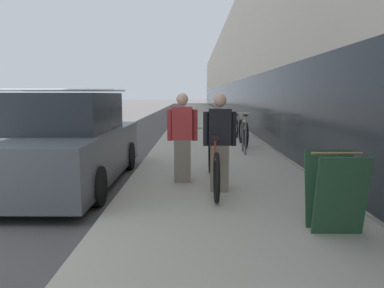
{
  "coord_description": "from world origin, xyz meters",
  "views": [
    {
      "loc": [
        4.25,
        -3.56,
        1.65
      ],
      "look_at": [
        4.14,
        14.44,
        -0.76
      ],
      "focal_mm": 35.0,
      "sensor_mm": 36.0,
      "label": 1
    }
  ],
  "objects_px": {
    "bike_rack_hoop": "(244,134)",
    "sandwich_board_sign": "(335,192)",
    "tandem_bicycle": "(213,163)",
    "parked_sedan_curbside": "(68,144)",
    "person_bystander": "(182,138)",
    "cruiser_bike_middle": "(235,127)",
    "person_rider": "(220,143)",
    "cruiser_bike_farthest": "(228,121)",
    "cruiser_bike_nearest": "(243,132)"
  },
  "relations": [
    {
      "from": "bike_rack_hoop",
      "to": "sandwich_board_sign",
      "type": "distance_m",
      "value": 5.61
    },
    {
      "from": "tandem_bicycle",
      "to": "parked_sedan_curbside",
      "type": "distance_m",
      "value": 2.67
    },
    {
      "from": "person_bystander",
      "to": "parked_sedan_curbside",
      "type": "relative_size",
      "value": 0.34
    },
    {
      "from": "person_bystander",
      "to": "sandwich_board_sign",
      "type": "height_order",
      "value": "person_bystander"
    },
    {
      "from": "cruiser_bike_middle",
      "to": "sandwich_board_sign",
      "type": "xyz_separation_m",
      "value": [
        0.08,
        -9.51,
        0.1
      ]
    },
    {
      "from": "tandem_bicycle",
      "to": "cruiser_bike_middle",
      "type": "distance_m",
      "value": 7.5
    },
    {
      "from": "person_rider",
      "to": "parked_sedan_curbside",
      "type": "distance_m",
      "value": 2.84
    },
    {
      "from": "tandem_bicycle",
      "to": "person_rider",
      "type": "xyz_separation_m",
      "value": [
        0.08,
        -0.36,
        0.38
      ]
    },
    {
      "from": "cruiser_bike_farthest",
      "to": "sandwich_board_sign",
      "type": "relative_size",
      "value": 1.99
    },
    {
      "from": "tandem_bicycle",
      "to": "parked_sedan_curbside",
      "type": "relative_size",
      "value": 0.61
    },
    {
      "from": "cruiser_bike_middle",
      "to": "sandwich_board_sign",
      "type": "height_order",
      "value": "sandwich_board_sign"
    },
    {
      "from": "person_rider",
      "to": "sandwich_board_sign",
      "type": "height_order",
      "value": "person_rider"
    },
    {
      "from": "cruiser_bike_nearest",
      "to": "cruiser_bike_farthest",
      "type": "xyz_separation_m",
      "value": [
        -0.06,
        4.52,
        -0.01
      ]
    },
    {
      "from": "tandem_bicycle",
      "to": "sandwich_board_sign",
      "type": "relative_size",
      "value": 3.08
    },
    {
      "from": "bike_rack_hoop",
      "to": "sandwich_board_sign",
      "type": "height_order",
      "value": "sandwich_board_sign"
    },
    {
      "from": "tandem_bicycle",
      "to": "person_bystander",
      "type": "xyz_separation_m",
      "value": [
        -0.52,
        0.26,
        0.39
      ]
    },
    {
      "from": "person_bystander",
      "to": "sandwich_board_sign",
      "type": "xyz_separation_m",
      "value": [
        1.78,
        -2.37,
        -0.33
      ]
    },
    {
      "from": "cruiser_bike_nearest",
      "to": "sandwich_board_sign",
      "type": "xyz_separation_m",
      "value": [
        0.1,
        -7.07,
        0.05
      ]
    },
    {
      "from": "bike_rack_hoop",
      "to": "parked_sedan_curbside",
      "type": "distance_m",
      "value": 4.66
    },
    {
      "from": "person_rider",
      "to": "cruiser_bike_nearest",
      "type": "distance_m",
      "value": 5.44
    },
    {
      "from": "person_bystander",
      "to": "parked_sedan_curbside",
      "type": "distance_m",
      "value": 2.11
    },
    {
      "from": "tandem_bicycle",
      "to": "person_rider",
      "type": "distance_m",
      "value": 0.53
    },
    {
      "from": "parked_sedan_curbside",
      "to": "person_rider",
      "type": "bearing_deg",
      "value": -18.36
    },
    {
      "from": "person_bystander",
      "to": "sandwich_board_sign",
      "type": "relative_size",
      "value": 1.72
    },
    {
      "from": "person_bystander",
      "to": "bike_rack_hoop",
      "type": "distance_m",
      "value": 3.58
    },
    {
      "from": "cruiser_bike_farthest",
      "to": "parked_sedan_curbside",
      "type": "distance_m",
      "value": 9.68
    },
    {
      "from": "bike_rack_hoop",
      "to": "sandwich_board_sign",
      "type": "xyz_separation_m",
      "value": [
        0.27,
        -5.61,
        -0.06
      ]
    },
    {
      "from": "person_bystander",
      "to": "cruiser_bike_nearest",
      "type": "xyz_separation_m",
      "value": [
        1.67,
        4.7,
        -0.38
      ]
    },
    {
      "from": "cruiser_bike_middle",
      "to": "parked_sedan_curbside",
      "type": "bearing_deg",
      "value": -118.83
    },
    {
      "from": "tandem_bicycle",
      "to": "cruiser_bike_farthest",
      "type": "relative_size",
      "value": 1.55
    },
    {
      "from": "person_bystander",
      "to": "bike_rack_hoop",
      "type": "height_order",
      "value": "person_bystander"
    },
    {
      "from": "person_bystander",
      "to": "cruiser_bike_farthest",
      "type": "xyz_separation_m",
      "value": [
        1.62,
        9.22,
        -0.38
      ]
    },
    {
      "from": "person_rider",
      "to": "tandem_bicycle",
      "type": "bearing_deg",
      "value": 103.22
    },
    {
      "from": "sandwich_board_sign",
      "to": "cruiser_bike_farthest",
      "type": "bearing_deg",
      "value": 90.79
    },
    {
      "from": "cruiser_bike_farthest",
      "to": "parked_sedan_curbside",
      "type": "relative_size",
      "value": 0.39
    },
    {
      "from": "person_bystander",
      "to": "parked_sedan_curbside",
      "type": "xyz_separation_m",
      "value": [
        -2.09,
        0.28,
        -0.14
      ]
    },
    {
      "from": "bike_rack_hoop",
      "to": "cruiser_bike_farthest",
      "type": "distance_m",
      "value": 5.98
    },
    {
      "from": "bike_rack_hoop",
      "to": "sandwich_board_sign",
      "type": "relative_size",
      "value": 0.94
    },
    {
      "from": "person_rider",
      "to": "parked_sedan_curbside",
      "type": "relative_size",
      "value": 0.34
    },
    {
      "from": "cruiser_bike_nearest",
      "to": "cruiser_bike_middle",
      "type": "distance_m",
      "value": 2.45
    },
    {
      "from": "cruiser_bike_middle",
      "to": "parked_sedan_curbside",
      "type": "distance_m",
      "value": 7.85
    },
    {
      "from": "cruiser_bike_middle",
      "to": "parked_sedan_curbside",
      "type": "relative_size",
      "value": 0.37
    },
    {
      "from": "person_rider",
      "to": "sandwich_board_sign",
      "type": "bearing_deg",
      "value": -56.17
    },
    {
      "from": "bike_rack_hoop",
      "to": "cruiser_bike_middle",
      "type": "relative_size",
      "value": 0.51
    },
    {
      "from": "cruiser_bike_farthest",
      "to": "tandem_bicycle",
      "type": "bearing_deg",
      "value": -96.59
    },
    {
      "from": "cruiser_bike_nearest",
      "to": "sandwich_board_sign",
      "type": "relative_size",
      "value": 2.12
    },
    {
      "from": "tandem_bicycle",
      "to": "cruiser_bike_middle",
      "type": "relative_size",
      "value": 1.66
    },
    {
      "from": "person_bystander",
      "to": "person_rider",
      "type": "bearing_deg",
      "value": -45.62
    },
    {
      "from": "cruiser_bike_nearest",
      "to": "sandwich_board_sign",
      "type": "height_order",
      "value": "cruiser_bike_nearest"
    },
    {
      "from": "parked_sedan_curbside",
      "to": "sandwich_board_sign",
      "type": "bearing_deg",
      "value": -34.36
    }
  ]
}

